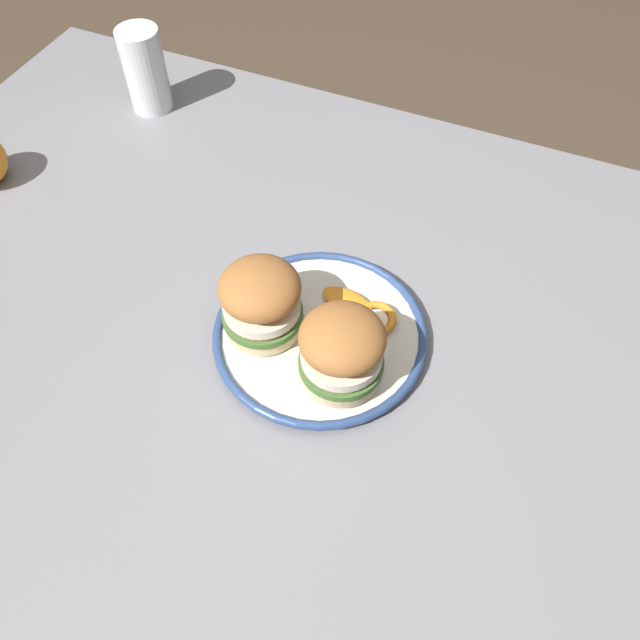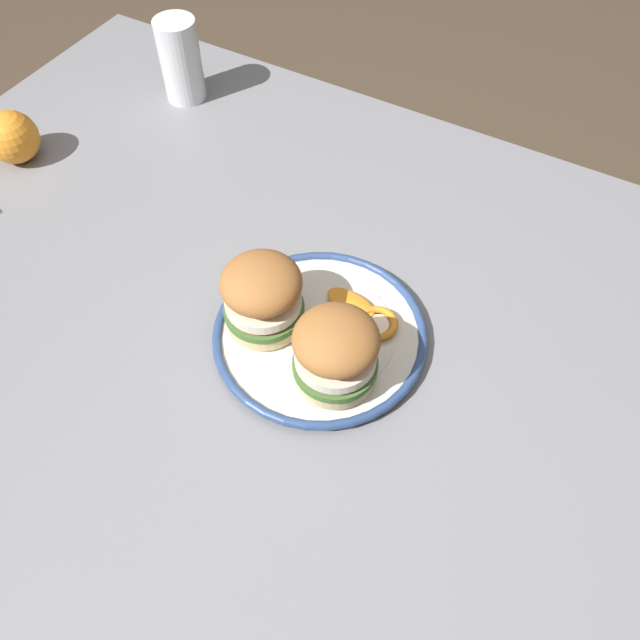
% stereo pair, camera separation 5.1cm
% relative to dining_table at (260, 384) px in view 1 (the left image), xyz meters
% --- Properties ---
extents(ground_plane, '(8.00, 8.00, 0.00)m').
position_rel_dining_table_xyz_m(ground_plane, '(0.00, 0.00, -0.67)').
color(ground_plane, '#4C3D2D').
extents(dining_table, '(1.36, 1.09, 0.75)m').
position_rel_dining_table_xyz_m(dining_table, '(0.00, 0.00, 0.00)').
color(dining_table, gray).
rests_on(dining_table, ground).
extents(dinner_plate, '(0.27, 0.27, 0.02)m').
position_rel_dining_table_xyz_m(dinner_plate, '(0.07, 0.05, 0.10)').
color(dinner_plate, silver).
rests_on(dinner_plate, dining_table).
extents(sandwich_half_left, '(0.12, 0.12, 0.10)m').
position_rel_dining_table_xyz_m(sandwich_half_left, '(0.12, -0.00, 0.15)').
color(sandwich_half_left, beige).
rests_on(sandwich_half_left, dinner_plate).
extents(sandwich_half_right, '(0.12, 0.12, 0.10)m').
position_rel_dining_table_xyz_m(sandwich_half_right, '(0.00, 0.03, 0.15)').
color(sandwich_half_right, beige).
rests_on(sandwich_half_right, dinner_plate).
extents(orange_peel_curled, '(0.06, 0.06, 0.01)m').
position_rel_dining_table_xyz_m(orange_peel_curled, '(0.13, 0.09, 0.11)').
color(orange_peel_curled, orange).
rests_on(orange_peel_curled, dinner_plate).
extents(orange_peel_strip_long, '(0.07, 0.04, 0.01)m').
position_rel_dining_table_xyz_m(orange_peel_strip_long, '(0.08, 0.10, 0.11)').
color(orange_peel_strip_long, orange).
rests_on(orange_peel_strip_long, dinner_plate).
extents(drinking_glass, '(0.07, 0.07, 0.14)m').
position_rel_dining_table_xyz_m(drinking_glass, '(-0.39, 0.39, 0.15)').
color(drinking_glass, white).
rests_on(drinking_glass, dining_table).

